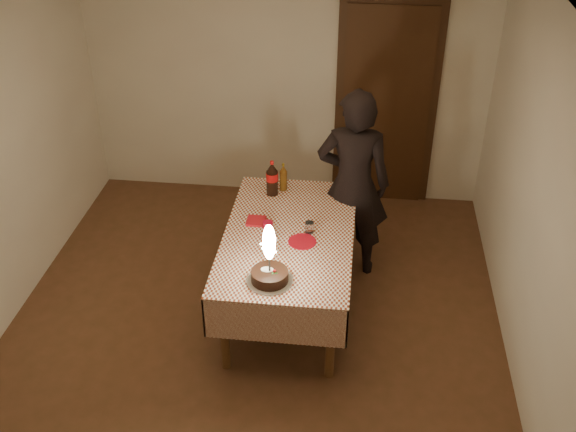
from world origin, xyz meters
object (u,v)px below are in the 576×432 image
object	(u,v)px
amber_bottle_left	(283,178)
photographer	(353,184)
cola_bottle	(272,178)
clear_cup	(309,227)
red_cup	(268,227)
red_plate	(302,242)
birthday_cake	(270,267)
dining_table	(289,244)

from	to	relation	value
amber_bottle_left	photographer	size ratio (longest dim) A/B	0.15
cola_bottle	photographer	bearing A→B (deg)	3.50
clear_cup	cola_bottle	size ratio (longest dim) A/B	0.28
clear_cup	amber_bottle_left	bearing A→B (deg)	114.16
amber_bottle_left	cola_bottle	bearing A→B (deg)	-135.93
red_cup	red_plate	bearing A→B (deg)	-19.07
cola_bottle	photographer	size ratio (longest dim) A/B	0.18
amber_bottle_left	clear_cup	bearing A→B (deg)	-65.84
clear_cup	cola_bottle	bearing A→B (deg)	123.91
red_cup	amber_bottle_left	distance (m)	0.68
red_plate	photographer	world-z (taller)	photographer
birthday_cake	cola_bottle	xyz separation A→B (m)	(-0.15, 1.20, 0.03)
photographer	dining_table	bearing A→B (deg)	-126.80
red_cup	cola_bottle	bearing A→B (deg)	94.49
photographer	cola_bottle	bearing A→B (deg)	-176.50
birthday_cake	clear_cup	distance (m)	0.69
dining_table	red_plate	bearing A→B (deg)	-39.78
red_cup	amber_bottle_left	size ratio (longest dim) A/B	0.39
dining_table	red_plate	distance (m)	0.18
clear_cup	dining_table	bearing A→B (deg)	-164.07
cola_bottle	red_cup	bearing A→B (deg)	-85.51
red_cup	clear_cup	distance (m)	0.33
red_plate	amber_bottle_left	world-z (taller)	amber_bottle_left
red_plate	dining_table	bearing A→B (deg)	140.22
birthday_cake	red_plate	bearing A→B (deg)	70.09
birthday_cake	red_cup	world-z (taller)	birthday_cake
red_plate	red_cup	xyz separation A→B (m)	(-0.28, 0.10, 0.05)
birthday_cake	photographer	world-z (taller)	photographer
amber_bottle_left	dining_table	bearing A→B (deg)	-79.50
dining_table	clear_cup	distance (m)	0.22
birthday_cake	clear_cup	bearing A→B (deg)	70.90
amber_bottle_left	photographer	world-z (taller)	photographer
red_cup	clear_cup	world-z (taller)	red_cup
red_cup	photographer	size ratio (longest dim) A/B	0.06
red_cup	amber_bottle_left	bearing A→B (deg)	86.70
red_plate	photographer	bearing A→B (deg)	63.90
red_plate	cola_bottle	bearing A→B (deg)	115.37
amber_bottle_left	photographer	bearing A→B (deg)	-3.89
amber_bottle_left	red_plate	bearing A→B (deg)	-72.63
red_cup	clear_cup	size ratio (longest dim) A/B	1.11
cola_bottle	amber_bottle_left	world-z (taller)	cola_bottle
birthday_cake	cola_bottle	size ratio (longest dim) A/B	1.51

